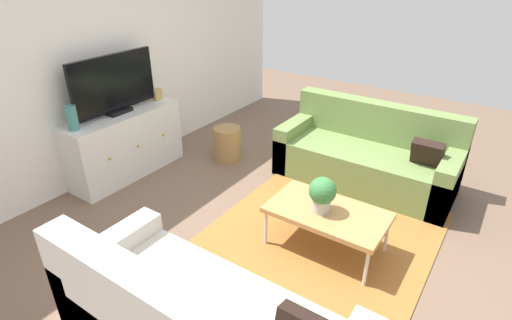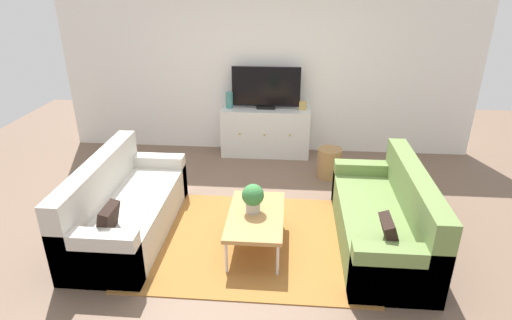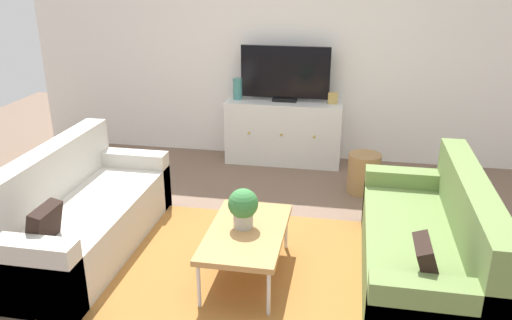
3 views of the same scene
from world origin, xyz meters
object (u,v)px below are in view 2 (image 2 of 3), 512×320
Objects in this scene: flat_screen_tv at (266,88)px; glass_vase at (229,100)px; wicker_basket at (329,163)px; couch_left_side at (122,210)px; couch_right_side at (388,222)px; coffee_table at (256,217)px; tv_console at (266,132)px; potted_plant at (253,197)px; mantel_clock at (303,105)px.

flat_screen_tv is 0.60m from glass_vase.
wicker_basket is at bearing -38.65° from flat_screen_tv.
flat_screen_tv is at bearing 59.05° from couch_left_side.
couch_right_side is 1.93× the size of coffee_table.
couch_right_side reaches higher than tv_console.
tv_console is (-0.02, 2.47, -0.19)m from potted_plant.
wicker_basket is at bearing -37.91° from tv_console.
couch_right_side is 3.16m from glass_vase.
flat_screen_tv reaches higher than potted_plant.
coffee_table is 3.97× the size of glass_vase.
mantel_clock is (1.12, 0.00, -0.06)m from glass_vase.
couch_left_side is 2.89m from wicker_basket.
couch_left_side is at bearing -120.95° from flat_screen_tv.
potted_plant is 2.48m from tv_console.
flat_screen_tv is at bearing 141.35° from wicker_basket.
couch_left_side is 3.15m from mantel_clock.
tv_console is at bearing -180.00° from mantel_clock.
mantel_clock is at bearing 77.66° from potted_plant.
wicker_basket is at bearing -62.31° from mantel_clock.
flat_screen_tv reaches higher than couch_right_side.
coffee_table is 2.61m from mantel_clock.
glass_vase is at bearing 69.80° from couch_left_side.
mantel_clock is (2.00, 2.37, 0.53)m from couch_left_side.
flat_screen_tv is at bearing 120.95° from couch_right_side.
potted_plant reaches higher than wicker_basket.
couch_right_side is 6.16× the size of potted_plant.
potted_plant reaches higher than coffee_table.
flat_screen_tv is (1.44, 2.39, 0.79)m from couch_left_side.
glass_vase is 1.93× the size of mantel_clock.
potted_plant is (1.46, -0.09, 0.28)m from couch_left_side.
potted_plant is at bearing -102.34° from mantel_clock.
potted_plant is at bearing -176.16° from couch_right_side.
potted_plant is 0.30× the size of flat_screen_tv.
mantel_clock is (0.56, -0.02, -0.26)m from flat_screen_tv.
potted_plant is 2.39× the size of mantel_clock.
mantel_clock is (-0.87, 2.37, 0.53)m from couch_right_side.
flat_screen_tv is at bearing 90.00° from tv_console.
flat_screen_tv is (0.00, 0.02, 0.70)m from tv_console.
wicker_basket is at bearing 106.52° from couch_right_side.
coffee_table is 2.36× the size of wicker_basket.
coffee_table is at bearing -116.77° from wicker_basket.
glass_vase is at bearing 103.79° from coffee_table.
wicker_basket is (-0.48, 1.63, -0.08)m from couch_right_side.
tv_console is at bearing 58.83° from couch_left_side.
tv_console is at bearing -90.00° from flat_screen_tv.
couch_right_side is at bearing -59.05° from flat_screen_tv.
couch_right_side is 14.74× the size of mantel_clock.
couch_right_side is 2.90m from flat_screen_tv.
tv_console is 0.75m from glass_vase.
potted_plant is at bearing -89.49° from flat_screen_tv.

